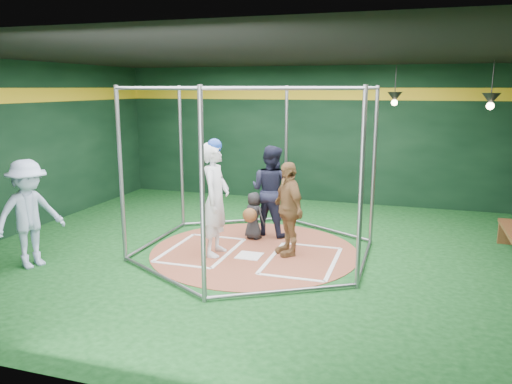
% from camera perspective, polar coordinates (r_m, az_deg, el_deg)
% --- Properties ---
extents(room_shell, '(10.10, 9.10, 3.53)m').
position_cam_1_polar(room_shell, '(8.85, -0.18, 4.03)').
color(room_shell, '#0C3813').
rests_on(room_shell, ground).
extents(clay_disc, '(3.80, 3.80, 0.01)m').
position_cam_1_polar(clay_disc, '(9.24, -0.19, -6.77)').
color(clay_disc, brown).
rests_on(clay_disc, ground).
extents(home_plate, '(0.43, 0.43, 0.01)m').
position_cam_1_polar(home_plate, '(8.97, -0.78, -7.29)').
color(home_plate, white).
rests_on(home_plate, clay_disc).
extents(batter_box_left, '(1.17, 1.77, 0.01)m').
position_cam_1_polar(batter_box_left, '(9.34, -6.26, -6.57)').
color(batter_box_left, white).
rests_on(batter_box_left, clay_disc).
extents(batter_box_right, '(1.17, 1.77, 0.01)m').
position_cam_1_polar(batter_box_right, '(8.78, 5.28, -7.77)').
color(batter_box_right, white).
rests_on(batter_box_right, clay_disc).
extents(batting_cage, '(4.05, 4.67, 3.00)m').
position_cam_1_polar(batting_cage, '(8.88, -0.20, 2.40)').
color(batting_cage, gray).
rests_on(batting_cage, ground).
extents(pendant_lamp_near, '(0.34, 0.34, 0.90)m').
position_cam_1_polar(pendant_lamp_near, '(11.95, 15.57, 10.39)').
color(pendant_lamp_near, black).
rests_on(pendant_lamp_near, room_shell).
extents(pendant_lamp_far, '(0.34, 0.34, 0.90)m').
position_cam_1_polar(pendant_lamp_far, '(10.43, 25.26, 9.55)').
color(pendant_lamp_far, black).
rests_on(pendant_lamp_far, room_shell).
extents(batter_figure, '(0.52, 0.76, 2.09)m').
position_cam_1_polar(batter_figure, '(8.83, -4.67, -0.71)').
color(batter_figure, silver).
rests_on(batter_figure, clay_disc).
extents(visitor_leopard, '(0.94, 1.02, 1.68)m').
position_cam_1_polar(visitor_leopard, '(8.87, 3.69, -1.91)').
color(visitor_leopard, '#A97C48').
rests_on(visitor_leopard, clay_disc).
extents(catcher_figure, '(0.53, 0.61, 0.94)m').
position_cam_1_polar(catcher_figure, '(9.81, -0.33, -2.71)').
color(catcher_figure, black).
rests_on(catcher_figure, clay_disc).
extents(umpire, '(1.04, 0.90, 1.82)m').
position_cam_1_polar(umpire, '(10.05, 1.70, 0.17)').
color(umpire, black).
rests_on(umpire, clay_disc).
extents(bystander_blue, '(1.06, 1.34, 1.82)m').
position_cam_1_polar(bystander_blue, '(9.07, -24.52, -2.31)').
color(bystander_blue, '#A3B5D8').
rests_on(bystander_blue, ground).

